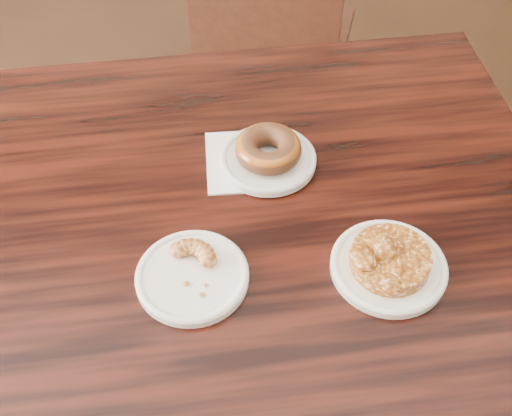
{
  "coord_description": "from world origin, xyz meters",
  "views": [
    {
      "loc": [
        0.0,
        -0.34,
        1.53
      ],
      "look_at": [
        -0.02,
        0.3,
        0.8
      ],
      "focal_mm": 45.0,
      "sensor_mm": 36.0,
      "label": 1
    }
  ],
  "objects_px": {
    "glazed_donut": "(268,149)",
    "chair_far": "(278,40)",
    "cafe_table": "(265,354)",
    "cruller_fragment": "(191,269)",
    "apple_fritter": "(391,257)"
  },
  "relations": [
    {
      "from": "chair_far",
      "to": "glazed_donut",
      "type": "relative_size",
      "value": 7.96
    },
    {
      "from": "cafe_table",
      "to": "apple_fritter",
      "type": "relative_size",
      "value": 6.25
    },
    {
      "from": "glazed_donut",
      "to": "apple_fritter",
      "type": "bearing_deg",
      "value": -49.44
    },
    {
      "from": "apple_fritter",
      "to": "cruller_fragment",
      "type": "bearing_deg",
      "value": -174.46
    },
    {
      "from": "glazed_donut",
      "to": "chair_far",
      "type": "bearing_deg",
      "value": 89.08
    },
    {
      "from": "cafe_table",
      "to": "glazed_donut",
      "type": "bearing_deg",
      "value": 81.3
    },
    {
      "from": "apple_fritter",
      "to": "cruller_fragment",
      "type": "distance_m",
      "value": 0.29
    },
    {
      "from": "chair_far",
      "to": "cruller_fragment",
      "type": "relative_size",
      "value": 9.64
    },
    {
      "from": "chair_far",
      "to": "apple_fritter",
      "type": "distance_m",
      "value": 1.09
    },
    {
      "from": "cafe_table",
      "to": "chair_far",
      "type": "xyz_separation_m",
      "value": [
        0.01,
        0.97,
        0.08
      ]
    },
    {
      "from": "chair_far",
      "to": "apple_fritter",
      "type": "xyz_separation_m",
      "value": [
        0.17,
        -1.02,
        0.33
      ]
    },
    {
      "from": "glazed_donut",
      "to": "apple_fritter",
      "type": "distance_m",
      "value": 0.28
    },
    {
      "from": "cafe_table",
      "to": "apple_fritter",
      "type": "height_order",
      "value": "apple_fritter"
    },
    {
      "from": "cafe_table",
      "to": "cruller_fragment",
      "type": "xyz_separation_m",
      "value": [
        -0.11,
        -0.08,
        0.4
      ]
    },
    {
      "from": "cafe_table",
      "to": "apple_fritter",
      "type": "bearing_deg",
      "value": -26.36
    }
  ]
}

